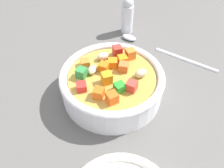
# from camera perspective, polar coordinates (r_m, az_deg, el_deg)

# --- Properties ---
(ground_plane) EXTENTS (1.40, 1.40, 0.02)m
(ground_plane) POSITION_cam_1_polar(r_m,az_deg,el_deg) (0.46, 0.00, -3.25)
(ground_plane) COLOR #565451
(soup_bowl_main) EXTENTS (0.20, 0.20, 0.07)m
(soup_bowl_main) POSITION_cam_1_polar(r_m,az_deg,el_deg) (0.43, -0.01, 0.37)
(soup_bowl_main) COLOR white
(soup_bowl_main) RESTS_ON ground_plane
(spoon) EXTENTS (0.03, 0.25, 0.01)m
(spoon) POSITION_cam_1_polar(r_m,az_deg,el_deg) (0.57, 12.06, 8.60)
(spoon) COLOR silver
(spoon) RESTS_ON ground_plane
(pepper_shaker) EXTENTS (0.03, 0.03, 0.09)m
(pepper_shaker) POSITION_cam_1_polar(r_m,az_deg,el_deg) (0.60, 3.90, 16.81)
(pepper_shaker) COLOR silver
(pepper_shaker) RESTS_ON ground_plane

